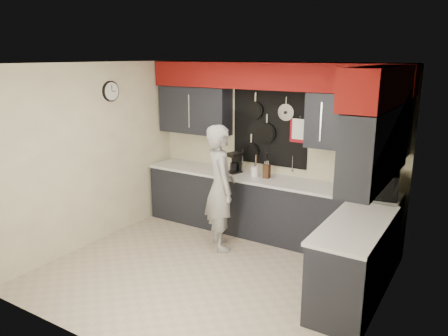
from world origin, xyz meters
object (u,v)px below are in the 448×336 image
Objects in this scene: person at (220,188)px; utensil_crock at (255,171)px; microwave at (374,184)px; coffee_maker at (235,162)px; knife_block at (267,171)px.

utensil_crock is at bearing -60.03° from person.
microwave is 3.98× the size of utensil_crock.
person reaches higher than coffee_maker.
microwave is at bearing 12.59° from coffee_maker.
coffee_maker is (-0.56, 0.03, 0.06)m from knife_block.
person is at bearing -121.15° from knife_block.
coffee_maker reaches higher than utensil_crock.
knife_block is (-1.56, 0.06, -0.06)m from microwave.
knife_block reaches higher than utensil_crock.
knife_block is 0.80m from person.
microwave is at bearing -5.61° from knife_block.
knife_block is 0.19m from utensil_crock.
knife_block is at bearing 3.94° from utensil_crock.
coffee_maker is at bearing 173.94° from knife_block.
utensil_crock is at bearing -179.31° from knife_block.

